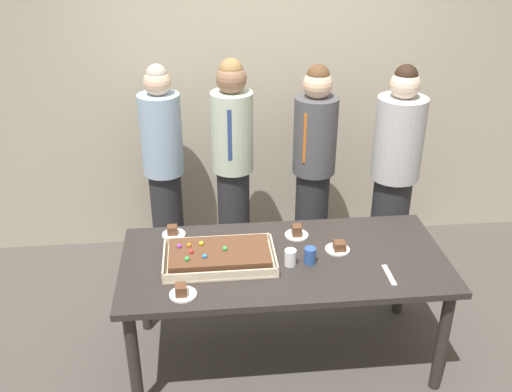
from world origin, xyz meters
TOP-DOWN VIEW (x-y plane):
  - ground_plane at (0.00, 0.00)m, footprint 12.00×12.00m
  - interior_back_panel at (0.00, 1.60)m, footprint 8.00×0.12m
  - party_table at (0.00, 0.00)m, footprint 1.94×0.89m
  - sheet_cake at (-0.39, 0.00)m, footprint 0.66×0.40m
  - plated_slice_near_left at (-0.60, -0.31)m, footprint 0.15×0.15m
  - plated_slice_near_right at (0.12, 0.25)m, footprint 0.15×0.15m
  - plated_slice_far_left at (-0.67, 0.34)m, footprint 0.15×0.15m
  - plated_slice_far_right at (0.34, 0.05)m, footprint 0.15×0.15m
  - drink_cup_nearest at (0.02, -0.07)m, footprint 0.07×0.07m
  - drink_cup_middle at (0.14, -0.06)m, footprint 0.07×0.07m
  - cake_server_utensil at (0.57, -0.24)m, footprint 0.03×0.20m
  - person_serving_front at (-0.24, 0.99)m, footprint 0.30×0.30m
  - person_green_shirt_behind at (0.37, 1.03)m, footprint 0.32×0.32m
  - person_striped_tie_right at (0.91, 0.77)m, footprint 0.34×0.34m
  - person_far_right_suit at (-0.75, 1.18)m, footprint 0.31×0.31m

SIDE VIEW (x-z plane):
  - ground_plane at x=0.00m, z-range 0.00..0.00m
  - party_table at x=0.00m, z-range 0.29..1.04m
  - cake_server_utensil at x=0.57m, z-range 0.75..0.76m
  - plated_slice_far_left at x=-0.67m, z-range 0.74..0.80m
  - plated_slice_far_right at x=0.34m, z-range 0.74..0.80m
  - plated_slice_near_left at x=-0.60m, z-range 0.74..0.81m
  - plated_slice_near_right at x=0.12m, z-range 0.74..0.81m
  - sheet_cake at x=-0.39m, z-range 0.74..0.84m
  - drink_cup_nearest at x=0.02m, z-range 0.75..0.85m
  - drink_cup_middle at x=0.14m, z-range 0.75..0.85m
  - person_far_right_suit at x=-0.75m, z-range 0.04..1.68m
  - person_green_shirt_behind at x=0.37m, z-range 0.04..1.69m
  - person_striped_tie_right at x=0.91m, z-range 0.03..1.73m
  - person_serving_front at x=-0.24m, z-range 0.06..1.77m
  - interior_back_panel at x=0.00m, z-range 0.00..3.00m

